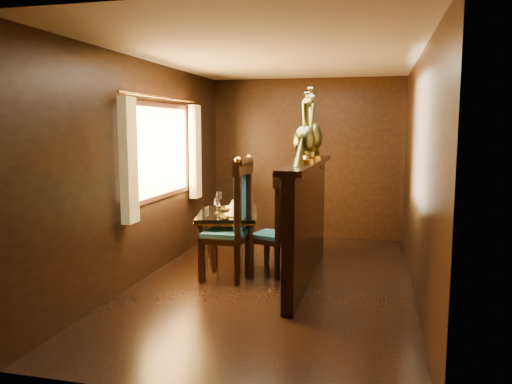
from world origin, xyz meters
TOP-DOWN VIEW (x-y plane):
  - ground at (0.00, 0.00)m, footprint 5.00×5.00m
  - room_shell at (-0.09, 0.02)m, footprint 3.04×5.04m
  - partition at (0.32, 0.30)m, footprint 0.26×2.70m
  - dining_table at (-0.70, 0.53)m, footprint 0.97×1.32m
  - chair_left at (-0.45, 0.02)m, footprint 0.52×0.57m
  - chair_right at (0.01, 0.30)m, footprint 0.58×0.59m
  - peacock_left at (0.33, -0.04)m, footprint 0.24×0.65m
  - peacock_right at (0.33, 0.61)m, footprint 0.26×0.70m

SIDE VIEW (x-z plane):
  - ground at x=0.00m, z-range 0.00..0.00m
  - dining_table at x=-0.70m, z-range 0.18..1.08m
  - chair_right at x=0.01m, z-range 0.03..1.28m
  - partition at x=0.32m, z-range 0.03..1.39m
  - chair_left at x=-0.45m, z-range 0.03..1.46m
  - room_shell at x=-0.09m, z-range 0.32..2.84m
  - peacock_left at x=0.33m, z-range 1.36..2.13m
  - peacock_right at x=0.33m, z-range 1.36..2.20m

